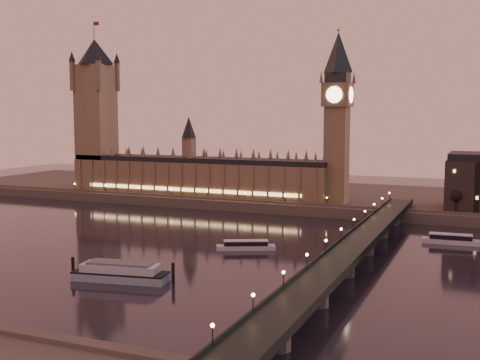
# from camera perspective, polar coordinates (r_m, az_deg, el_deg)

# --- Properties ---
(ground) EXTENTS (700.00, 700.00, 0.00)m
(ground) POSITION_cam_1_polar(r_m,az_deg,el_deg) (279.68, -7.98, -6.10)
(ground) COLOR black
(ground) RESTS_ON ground
(far_embankment) EXTENTS (560.00, 130.00, 6.00)m
(far_embankment) POSITION_cam_1_polar(r_m,az_deg,el_deg) (418.18, 7.30, -1.57)
(far_embankment) COLOR #423D35
(far_embankment) RESTS_ON ground
(palace_of_westminster) EXTENTS (180.00, 26.62, 52.00)m
(palace_of_westminster) POSITION_cam_1_polar(r_m,az_deg,el_deg) (400.43, -4.10, 0.81)
(palace_of_westminster) COLOR brown
(palace_of_westminster) RESTS_ON ground
(victoria_tower) EXTENTS (31.68, 31.68, 118.00)m
(victoria_tower) POSITION_cam_1_polar(r_m,az_deg,el_deg) (440.70, -13.51, 6.89)
(victoria_tower) COLOR brown
(victoria_tower) RESTS_ON ground
(big_ben) EXTENTS (17.68, 17.68, 104.00)m
(big_ben) POSITION_cam_1_polar(r_m,az_deg,el_deg) (365.73, 9.21, 6.86)
(big_ben) COLOR brown
(big_ben) RESTS_ON ground
(westminster_bridge) EXTENTS (13.20, 260.00, 15.30)m
(westminster_bridge) POSITION_cam_1_polar(r_m,az_deg,el_deg) (245.39, 10.83, -6.58)
(westminster_bridge) COLOR black
(westminster_bridge) RESTS_ON ground
(bare_tree_0) EXTENTS (6.06, 6.06, 12.31)m
(bare_tree_0) POSITION_cam_1_polar(r_m,az_deg,el_deg) (346.61, 19.69, -1.47)
(bare_tree_0) COLOR black
(bare_tree_0) RESTS_ON ground
(cruise_boat_a) EXTENTS (25.92, 15.93, 4.15)m
(cruise_boat_a) POSITION_cam_1_polar(r_m,az_deg,el_deg) (267.24, 0.56, -6.22)
(cruise_boat_a) COLOR silver
(cruise_boat_a) RESTS_ON ground
(cruise_boat_b) EXTENTS (25.50, 8.02, 4.64)m
(cruise_boat_b) POSITION_cam_1_polar(r_m,az_deg,el_deg) (295.39, 19.34, -5.33)
(cruise_boat_b) COLOR silver
(cruise_boat_b) RESTS_ON ground
(moored_barge) EXTENTS (39.43, 15.48, 7.33)m
(moored_barge) POSITION_cam_1_polar(r_m,az_deg,el_deg) (222.45, -11.26, -8.57)
(moored_barge) COLOR #849DA8
(moored_barge) RESTS_ON ground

